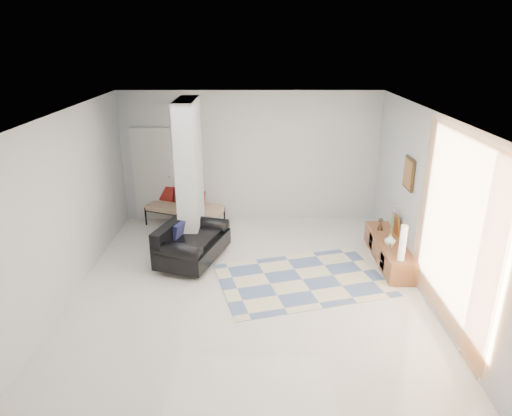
{
  "coord_description": "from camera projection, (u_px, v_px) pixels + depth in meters",
  "views": [
    {
      "loc": [
        0.13,
        -6.52,
        3.81
      ],
      "look_at": [
        0.13,
        0.6,
        1.14
      ],
      "focal_mm": 32.0,
      "sensor_mm": 36.0,
      "label": 1
    }
  ],
  "objects": [
    {
      "name": "floor",
      "position": [
        248.0,
        286.0,
        7.44
      ],
      "size": [
        6.0,
        6.0,
        0.0
      ],
      "primitive_type": "plane",
      "color": "silver",
      "rests_on": "ground"
    },
    {
      "name": "ceiling",
      "position": [
        247.0,
        113.0,
        6.46
      ],
      "size": [
        6.0,
        6.0,
        0.0
      ],
      "primitive_type": "plane",
      "rotation": [
        3.14,
        0.0,
        0.0
      ],
      "color": "white",
      "rests_on": "wall_back"
    },
    {
      "name": "wall_back",
      "position": [
        250.0,
        157.0,
        9.76
      ],
      "size": [
        6.0,
        0.0,
        6.0
      ],
      "primitive_type": "plane",
      "rotation": [
        1.57,
        0.0,
        0.0
      ],
      "color": "silver",
      "rests_on": "ground"
    },
    {
      "name": "wall_front",
      "position": [
        242.0,
        320.0,
        4.14
      ],
      "size": [
        6.0,
        0.0,
        6.0
      ],
      "primitive_type": "plane",
      "rotation": [
        -1.57,
        0.0,
        0.0
      ],
      "color": "silver",
      "rests_on": "ground"
    },
    {
      "name": "wall_left",
      "position": [
        68.0,
        206.0,
        6.95
      ],
      "size": [
        0.0,
        6.0,
        6.0
      ],
      "primitive_type": "plane",
      "rotation": [
        1.57,
        0.0,
        1.57
      ],
      "color": "silver",
      "rests_on": "ground"
    },
    {
      "name": "wall_right",
      "position": [
        428.0,
        206.0,
        6.95
      ],
      "size": [
        0.0,
        6.0,
        6.0
      ],
      "primitive_type": "plane",
      "rotation": [
        1.57,
        0.0,
        -1.57
      ],
      "color": "silver",
      "rests_on": "ground"
    },
    {
      "name": "partition_column",
      "position": [
        190.0,
        176.0,
        8.45
      ],
      "size": [
        0.35,
        1.2,
        2.8
      ],
      "primitive_type": "cube",
      "color": "#B5BBBD",
      "rests_on": "floor"
    },
    {
      "name": "hallway_door",
      "position": [
        153.0,
        175.0,
        9.86
      ],
      "size": [
        0.85,
        0.06,
        2.04
      ],
      "primitive_type": "cube",
      "color": "silver",
      "rests_on": "floor"
    },
    {
      "name": "curtain",
      "position": [
        454.0,
        233.0,
        5.86
      ],
      "size": [
        0.0,
        2.55,
        2.55
      ],
      "primitive_type": "plane",
      "rotation": [
        1.57,
        0.0,
        1.57
      ],
      "color": "orange",
      "rests_on": "wall_right"
    },
    {
      "name": "wall_art",
      "position": [
        409.0,
        173.0,
        7.7
      ],
      "size": [
        0.04,
        0.45,
        0.55
      ],
      "primitive_type": "cube",
      "color": "#39250F",
      "rests_on": "wall_right"
    },
    {
      "name": "media_console",
      "position": [
        389.0,
        251.0,
        8.21
      ],
      "size": [
        0.45,
        1.87,
        0.8
      ],
      "color": "brown",
      "rests_on": "floor"
    },
    {
      "name": "loveseat",
      "position": [
        190.0,
        242.0,
        8.18
      ],
      "size": [
        1.29,
        1.69,
        0.76
      ],
      "rotation": [
        0.0,
        0.0,
        -0.31
      ],
      "color": "silver",
      "rests_on": "floor"
    },
    {
      "name": "daybed",
      "position": [
        184.0,
        206.0,
        9.77
      ],
      "size": [
        1.73,
        1.21,
        0.77
      ],
      "rotation": [
        0.0,
        0.0,
        -0.38
      ],
      "color": "black",
      "rests_on": "floor"
    },
    {
      "name": "area_rug",
      "position": [
        302.0,
        280.0,
        7.63
      ],
      "size": [
        3.08,
        2.45,
        0.01
      ],
      "primitive_type": "cube",
      "rotation": [
        0.0,
        0.0,
        0.27
      ],
      "color": "beige",
      "rests_on": "floor"
    },
    {
      "name": "cylinder_lamp",
      "position": [
        403.0,
        243.0,
        7.35
      ],
      "size": [
        0.11,
        0.11,
        0.6
      ],
      "primitive_type": "cylinder",
      "color": "silver",
      "rests_on": "media_console"
    },
    {
      "name": "bronze_figurine",
      "position": [
        380.0,
        224.0,
        8.57
      ],
      "size": [
        0.13,
        0.13,
        0.23
      ],
      "primitive_type": null,
      "rotation": [
        0.0,
        0.0,
        -0.15
      ],
      "color": "#322316",
      "rests_on": "media_console"
    },
    {
      "name": "vase",
      "position": [
        390.0,
        240.0,
        7.95
      ],
      "size": [
        0.2,
        0.2,
        0.2
      ],
      "primitive_type": "imported",
      "rotation": [
        0.0,
        0.0,
        0.02
      ],
      "color": "white",
      "rests_on": "media_console"
    }
  ]
}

